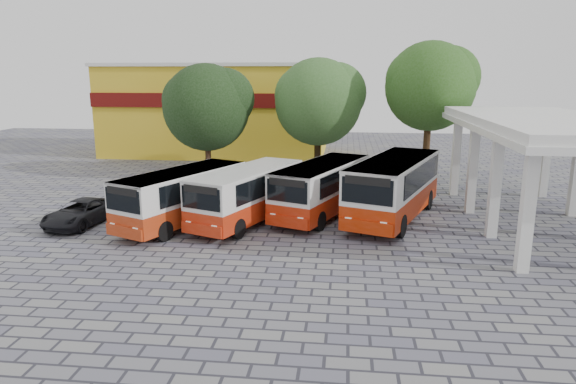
# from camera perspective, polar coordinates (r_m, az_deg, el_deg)

# --- Properties ---
(ground) EXTENTS (90.00, 90.00, 0.00)m
(ground) POSITION_cam_1_polar(r_m,az_deg,el_deg) (23.11, 3.55, -5.70)
(ground) COLOR #575666
(ground) RESTS_ON ground
(terminal_shelter) EXTENTS (6.80, 15.80, 5.40)m
(terminal_shelter) POSITION_cam_1_polar(r_m,az_deg,el_deg) (27.65, 26.61, 6.48)
(terminal_shelter) COLOR silver
(terminal_shelter) RESTS_ON ground
(shophouse_block) EXTENTS (20.40, 10.40, 8.30)m
(shophouse_block) POSITION_cam_1_polar(r_m,az_deg,el_deg) (49.45, -7.74, 9.15)
(shophouse_block) COLOR gold
(shophouse_block) RESTS_ON ground
(bus_far_left) EXTENTS (5.19, 8.17, 2.74)m
(bus_far_left) POSITION_cam_1_polar(r_m,az_deg,el_deg) (25.98, -11.64, -0.20)
(bus_far_left) COLOR #A62D0C
(bus_far_left) RESTS_ON ground
(bus_centre_left) EXTENTS (4.96, 8.17, 2.75)m
(bus_centre_left) POSITION_cam_1_polar(r_m,az_deg,el_deg) (25.91, -4.50, 0.01)
(bus_centre_left) COLOR #B42309
(bus_centre_left) RESTS_ON ground
(bus_centre_right) EXTENTS (5.10, 8.38, 2.82)m
(bus_centre_right) POSITION_cam_1_polar(r_m,az_deg,el_deg) (27.12, 3.80, 0.70)
(bus_centre_right) COLOR #AB1E04
(bus_centre_right) RESTS_ON ground
(bus_far_right) EXTENTS (5.60, 9.38, 3.17)m
(bus_far_right) POSITION_cam_1_polar(r_m,az_deg,el_deg) (26.93, 11.73, 0.79)
(bus_far_right) COLOR #A61F00
(bus_far_right) RESTS_ON ground
(tree_left) EXTENTS (6.49, 6.18, 8.15)m
(tree_left) POSITION_cam_1_polar(r_m,az_deg,el_deg) (37.37, -8.93, 9.58)
(tree_left) COLOR #452C1C
(tree_left) RESTS_ON ground
(tree_middle) EXTENTS (6.57, 6.26, 8.55)m
(tree_middle) POSITION_cam_1_polar(r_m,az_deg,el_deg) (37.49, 3.49, 10.27)
(tree_middle) COLOR black
(tree_middle) RESTS_ON ground
(tree_right) EXTENTS (6.43, 6.12, 9.62)m
(tree_right) POSITION_cam_1_polar(r_m,az_deg,el_deg) (37.19, 15.64, 11.55)
(tree_right) COLOR #442C17
(tree_right) RESTS_ON ground
(parked_car) EXTENTS (2.62, 4.69, 1.24)m
(parked_car) POSITION_cam_1_polar(r_m,az_deg,el_deg) (27.73, -22.02, -2.13)
(parked_car) COLOR black
(parked_car) RESTS_ON ground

